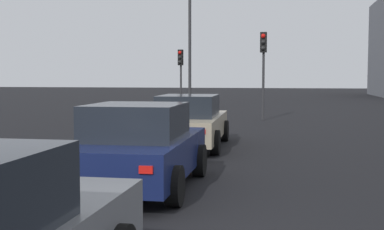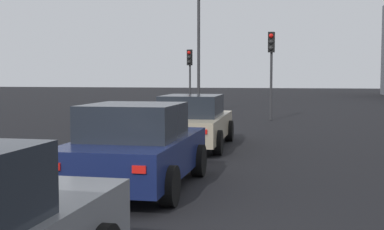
# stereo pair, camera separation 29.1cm
# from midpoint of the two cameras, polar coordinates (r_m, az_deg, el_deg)

# --- Properties ---
(car_beige_right_lead) EXTENTS (4.76, 2.08, 1.47)m
(car_beige_right_lead) POSITION_cam_midpoint_polar(r_m,az_deg,el_deg) (14.88, 0.68, -0.74)
(car_beige_right_lead) COLOR tan
(car_beige_right_lead) RESTS_ON ground_plane
(car_navy_right_second) EXTENTS (4.06, 2.04, 1.52)m
(car_navy_right_second) POSITION_cam_midpoint_polar(r_m,az_deg,el_deg) (9.50, -5.10, -3.50)
(car_navy_right_second) COLOR #141E4C
(car_navy_right_second) RESTS_ON ground_plane
(traffic_light_near_left) EXTENTS (0.33, 0.31, 3.50)m
(traffic_light_near_left) POSITION_cam_midpoint_polar(r_m,az_deg,el_deg) (30.72, 0.01, 5.23)
(traffic_light_near_left) COLOR #2D2D30
(traffic_light_near_left) RESTS_ON ground_plane
(traffic_light_near_right) EXTENTS (0.32, 0.30, 3.94)m
(traffic_light_near_right) POSITION_cam_midpoint_polar(r_m,az_deg,el_deg) (23.99, 8.84, 6.18)
(traffic_light_near_right) COLOR #2D2D30
(traffic_light_near_right) RESTS_ON ground_plane
(street_lamp_kerbside) EXTENTS (0.56, 0.36, 8.40)m
(street_lamp_kerbside) POSITION_cam_midpoint_polar(r_m,az_deg,el_deg) (29.36, 1.01, 9.84)
(street_lamp_kerbside) COLOR #2D2D30
(street_lamp_kerbside) RESTS_ON ground_plane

